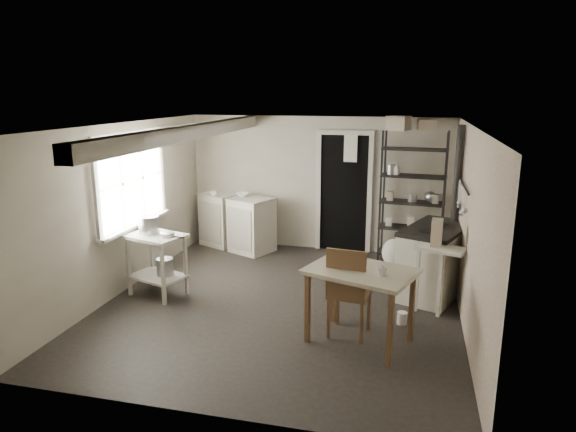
% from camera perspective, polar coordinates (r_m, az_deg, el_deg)
% --- Properties ---
extents(floor, '(5.00, 5.00, 0.00)m').
position_cam_1_polar(floor, '(6.85, -0.60, -9.56)').
color(floor, black).
rests_on(floor, ground).
extents(ceiling, '(5.00, 5.00, 0.00)m').
position_cam_1_polar(ceiling, '(6.31, -0.65, 10.01)').
color(ceiling, silver).
rests_on(ceiling, wall_back).
extents(wall_back, '(4.50, 0.02, 2.30)m').
position_cam_1_polar(wall_back, '(8.88, 3.37, 3.58)').
color(wall_back, '#B9B19E').
rests_on(wall_back, ground).
extents(wall_front, '(4.50, 0.02, 2.30)m').
position_cam_1_polar(wall_front, '(4.22, -9.12, -8.11)').
color(wall_front, '#B9B19E').
rests_on(wall_front, ground).
extents(wall_left, '(0.02, 5.00, 2.30)m').
position_cam_1_polar(wall_left, '(7.36, -17.87, 0.82)').
color(wall_left, '#B9B19E').
rests_on(wall_left, ground).
extents(wall_right, '(0.02, 5.00, 2.30)m').
position_cam_1_polar(wall_right, '(6.33, 19.52, -1.32)').
color(wall_right, '#B9B19E').
rests_on(wall_right, ground).
extents(window, '(0.12, 1.76, 1.28)m').
position_cam_1_polar(window, '(7.44, -17.07, 3.77)').
color(window, beige).
rests_on(window, wall_left).
extents(doorway, '(0.96, 0.10, 2.08)m').
position_cam_1_polar(doorway, '(8.81, 6.20, 2.45)').
color(doorway, beige).
rests_on(doorway, ground).
extents(ceiling_beam, '(0.18, 5.00, 0.18)m').
position_cam_1_polar(ceiling_beam, '(6.71, -10.75, 9.14)').
color(ceiling_beam, beige).
rests_on(ceiling_beam, ceiling).
extents(wallpaper_panel, '(0.01, 5.00, 2.30)m').
position_cam_1_polar(wallpaper_panel, '(6.33, 19.43, -1.32)').
color(wallpaper_panel, '#BFAF9B').
rests_on(wallpaper_panel, wall_right).
extents(utensil_rail, '(0.06, 1.20, 0.44)m').
position_cam_1_polar(utensil_rail, '(6.83, 18.81, 3.22)').
color(utensil_rail, '#A7A7A9').
rests_on(utensil_rail, wall_right).
extents(prep_table, '(0.87, 0.73, 0.85)m').
position_cam_1_polar(prep_table, '(7.18, -14.32, -5.48)').
color(prep_table, beige).
rests_on(prep_table, ground).
extents(stockpot, '(0.36, 0.36, 0.29)m').
position_cam_1_polar(stockpot, '(7.11, -15.19, -1.17)').
color(stockpot, '#A7A7A9').
rests_on(stockpot, prep_table).
extents(saucepan, '(0.24, 0.24, 0.11)m').
position_cam_1_polar(saucepan, '(6.92, -13.27, -2.24)').
color(saucepan, '#A7A7A9').
rests_on(saucepan, prep_table).
extents(bucket, '(0.31, 0.31, 0.25)m').
position_cam_1_polar(bucket, '(7.17, -13.50, -5.58)').
color(bucket, '#A7A7A9').
rests_on(bucket, prep_table).
extents(base_cabinets, '(1.55, 1.15, 0.94)m').
position_cam_1_polar(base_cabinets, '(9.07, -5.72, -0.71)').
color(base_cabinets, silver).
rests_on(base_cabinets, ground).
extents(mixing_bowl, '(0.33, 0.33, 0.07)m').
position_cam_1_polar(mixing_bowl, '(8.92, -5.05, 2.32)').
color(mixing_bowl, white).
rests_on(mixing_bowl, base_cabinets).
extents(counter_cup, '(0.14, 0.14, 0.09)m').
position_cam_1_polar(counter_cup, '(9.00, -8.28, 2.40)').
color(counter_cup, white).
rests_on(counter_cup, base_cabinets).
extents(shelf_rack, '(1.04, 0.48, 2.12)m').
position_cam_1_polar(shelf_rack, '(8.42, 13.61, 1.27)').
color(shelf_rack, black).
rests_on(shelf_rack, ground).
extents(shelf_jar, '(0.11, 0.11, 0.19)m').
position_cam_1_polar(shelf_jar, '(8.35, 11.90, 4.17)').
color(shelf_jar, white).
rests_on(shelf_jar, shelf_rack).
extents(storage_box_a, '(0.40, 0.38, 0.22)m').
position_cam_1_polar(storage_box_a, '(8.23, 12.09, 8.55)').
color(storage_box_a, beige).
rests_on(storage_box_a, shelf_rack).
extents(storage_box_b, '(0.29, 0.28, 0.17)m').
position_cam_1_polar(storage_box_b, '(8.32, 15.05, 8.30)').
color(storage_box_b, beige).
rests_on(storage_box_b, shelf_rack).
extents(stove, '(1.06, 1.36, 0.95)m').
position_cam_1_polar(stove, '(7.24, 15.90, -5.08)').
color(stove, silver).
rests_on(stove, ground).
extents(stovepipe, '(0.13, 0.13, 1.33)m').
position_cam_1_polar(stovepipe, '(7.38, 18.36, 4.30)').
color(stovepipe, black).
rests_on(stovepipe, stove).
extents(side_ledge, '(0.65, 0.50, 0.89)m').
position_cam_1_polar(side_ledge, '(6.56, 16.36, -7.19)').
color(side_ledge, beige).
rests_on(side_ledge, ground).
extents(oats_box, '(0.14, 0.22, 0.32)m').
position_cam_1_polar(oats_box, '(6.43, 16.18, -2.15)').
color(oats_box, beige).
rests_on(oats_box, side_ledge).
extents(work_table, '(1.30, 1.10, 0.84)m').
position_cam_1_polar(work_table, '(5.76, 7.95, -10.26)').
color(work_table, beige).
rests_on(work_table, ground).
extents(table_cup, '(0.12, 0.12, 0.09)m').
position_cam_1_polar(table_cup, '(5.46, 10.39, -6.90)').
color(table_cup, white).
rests_on(table_cup, work_table).
extents(chair, '(0.49, 0.51, 1.06)m').
position_cam_1_polar(chair, '(5.88, 6.88, -8.58)').
color(chair, brown).
rests_on(chair, ground).
extents(flour_sack, '(0.44, 0.40, 0.44)m').
position_cam_1_polar(flour_sack, '(8.29, 11.66, -3.90)').
color(flour_sack, white).
rests_on(flour_sack, ground).
extents(floor_crock, '(0.12, 0.12, 0.15)m').
position_cam_1_polar(floor_crock, '(6.38, 12.55, -11.02)').
color(floor_crock, white).
rests_on(floor_crock, ground).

